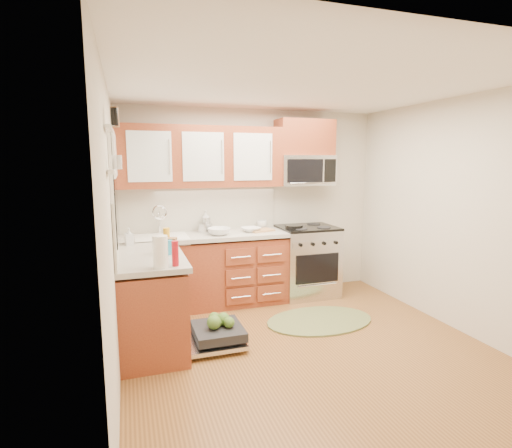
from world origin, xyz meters
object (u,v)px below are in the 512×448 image
object	(u,v)px
rug	(320,320)
stock_pot	(205,228)
skillet	(294,227)
paper_towel_roll	(160,252)
cup	(262,224)
range	(307,261)
bowl_a	(251,229)
microwave	(305,170)
cutting_board	(261,230)
sink	(162,247)
bowl_b	(219,231)
upper_cabinets	(201,157)
dishwasher	(214,336)

from	to	relation	value
rug	stock_pot	xyz separation A→B (m)	(-1.11, 1.06, 0.97)
skillet	paper_towel_roll	bearing A→B (deg)	-143.03
paper_towel_roll	cup	bearing A→B (deg)	48.41
range	bowl_a	size ratio (longest dim) A/B	4.04
skillet	bowl_a	distance (m)	0.58
microwave	skillet	world-z (taller)	microwave
microwave	cutting_board	world-z (taller)	microwave
microwave	cup	world-z (taller)	microwave
microwave	bowl_a	world-z (taller)	microwave
range	sink	size ratio (longest dim) A/B	1.53
microwave	stock_pot	size ratio (longest dim) A/B	4.09
rug	range	bearing A→B (deg)	74.24
bowl_b	stock_pot	bearing A→B (deg)	116.77
range	stock_pot	size ratio (longest dim) A/B	5.11
cutting_board	paper_towel_roll	xyz separation A→B (m)	(-1.39, -1.44, 0.13)
microwave	sink	bearing A→B (deg)	-176.15
sink	upper_cabinets	bearing A→B (deg)	16.45
skillet	paper_towel_roll	xyz separation A→B (m)	(-1.83, -1.38, 0.09)
cutting_board	skillet	bearing A→B (deg)	-8.33
rug	bowl_a	world-z (taller)	bowl_a
paper_towel_roll	bowl_a	xyz separation A→B (m)	(1.25, 1.44, -0.11)
rug	paper_towel_roll	size ratio (longest dim) A/B	4.54
paper_towel_roll	cup	size ratio (longest dim) A/B	2.07
cutting_board	cup	distance (m)	0.25
paper_towel_roll	bowl_b	distance (m)	1.58
sink	bowl_b	size ratio (longest dim) A/B	2.22
dishwasher	bowl_a	xyz separation A→B (m)	(0.74, 1.12, 0.85)
sink	skillet	size ratio (longest dim) A/B	2.71
cup	sink	bearing A→B (deg)	-170.37
bowl_a	microwave	bearing A→B (deg)	9.01
sink	cup	xyz separation A→B (m)	(1.36, 0.23, 0.18)
cutting_board	bowl_a	xyz separation A→B (m)	(-0.14, 0.00, 0.02)
upper_cabinets	sink	xyz separation A→B (m)	(-0.52, -0.16, -1.07)
skillet	bowl_b	world-z (taller)	bowl_b
cutting_board	bowl_b	distance (m)	0.59
microwave	sink	xyz separation A→B (m)	(-1.93, -0.13, -0.90)
range	cup	size ratio (longest dim) A/B	7.08
sink	bowl_b	world-z (taller)	bowl_b
range	skillet	bearing A→B (deg)	-162.05
upper_cabinets	dishwasher	world-z (taller)	upper_cabinets
rug	skillet	bearing A→B (deg)	87.93
stock_pot	bowl_b	distance (m)	0.28
bowl_a	cutting_board	bearing A→B (deg)	-1.22
upper_cabinets	paper_towel_roll	xyz separation A→B (m)	(-0.65, -1.59, -0.81)
dishwasher	cup	xyz separation A→B (m)	(0.97, 1.35, 0.88)
skillet	cutting_board	size ratio (longest dim) A/B	0.73
range	dishwasher	size ratio (longest dim) A/B	1.36
stock_pot	bowl_b	xyz separation A→B (m)	(0.13, -0.25, -0.01)
bowl_a	bowl_b	size ratio (longest dim) A/B	0.84
bowl_b	cup	xyz separation A→B (m)	(0.67, 0.32, 0.01)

